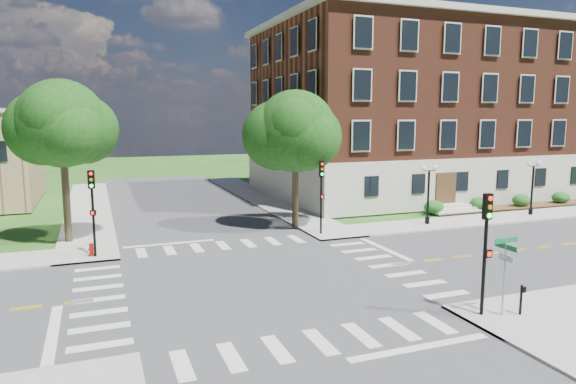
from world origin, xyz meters
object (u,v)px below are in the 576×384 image
object	(u,v)px
street_sign_pole	(505,261)
traffic_signal_se	(486,238)
traffic_signal_nw	(92,202)
fire_hydrant	(91,250)
traffic_signal_ne	(321,188)
twin_lamp_west	(428,191)
twin_lamp_east	(532,184)
push_button_post	(521,298)

from	to	relation	value
street_sign_pole	traffic_signal_se	bearing A→B (deg)	154.20
traffic_signal_nw	fire_hydrant	bearing A→B (deg)	136.14
traffic_signal_ne	street_sign_pole	bearing A→B (deg)	-87.00
traffic_signal_nw	twin_lamp_west	bearing A→B (deg)	2.15
twin_lamp_east	fire_hydrant	distance (m)	32.49
traffic_signal_se	street_sign_pole	xyz separation A→B (m)	(0.69, -0.33, -0.88)
traffic_signal_nw	twin_lamp_east	world-z (taller)	traffic_signal_nw
traffic_signal_nw	fire_hydrant	size ratio (longest dim) A/B	6.40
traffic_signal_se	twin_lamp_west	distance (m)	17.33
traffic_signal_ne	twin_lamp_west	xyz separation A→B (m)	(8.49, 0.16, -0.66)
twin_lamp_west	twin_lamp_east	distance (m)	9.73
twin_lamp_east	push_button_post	bearing A→B (deg)	-136.70
twin_lamp_west	traffic_signal_nw	bearing A→B (deg)	-177.85
fire_hydrant	traffic_signal_se	bearing A→B (deg)	-45.39
fire_hydrant	traffic_signal_ne	bearing A→B (deg)	1.99
traffic_signal_se	fire_hydrant	size ratio (longest dim) A/B	6.40
traffic_signal_ne	twin_lamp_east	bearing A→B (deg)	0.58
traffic_signal_se	push_button_post	size ratio (longest dim) A/B	4.00
traffic_signal_se	push_button_post	world-z (taller)	traffic_signal_se
traffic_signal_ne	twin_lamp_west	bearing A→B (deg)	1.07
traffic_signal_nw	push_button_post	distance (m)	21.62
twin_lamp_east	traffic_signal_se	bearing A→B (deg)	-140.02
traffic_signal_nw	street_sign_pole	size ratio (longest dim) A/B	1.55
traffic_signal_ne	traffic_signal_nw	size ratio (longest dim) A/B	1.00
twin_lamp_west	fire_hydrant	size ratio (longest dim) A/B	5.64
traffic_signal_se	traffic_signal_nw	bearing A→B (deg)	134.59
traffic_signal_se	traffic_signal_nw	distance (m)	20.10
twin_lamp_east	fire_hydrant	bearing A→B (deg)	-178.80
traffic_signal_se	street_sign_pole	distance (m)	1.17
push_button_post	fire_hydrant	xyz separation A→B (m)	(-15.72, 15.05, -0.33)
traffic_signal_nw	fire_hydrant	distance (m)	2.73
street_sign_pole	fire_hydrant	size ratio (longest dim) A/B	4.13
traffic_signal_ne	fire_hydrant	world-z (taller)	traffic_signal_ne
twin_lamp_east	fire_hydrant	size ratio (longest dim) A/B	5.64
traffic_signal_nw	twin_lamp_west	xyz separation A→B (m)	(22.49, 0.84, -0.66)
traffic_signal_se	fire_hydrant	xyz separation A→B (m)	(-14.31, 14.51, -2.72)
street_sign_pole	push_button_post	size ratio (longest dim) A/B	2.58
traffic_signal_ne	traffic_signal_nw	bearing A→B (deg)	-177.20
street_sign_pole	fire_hydrant	bearing A→B (deg)	135.31
twin_lamp_east	push_button_post	distance (m)	23.00
twin_lamp_west	traffic_signal_ne	bearing A→B (deg)	-178.93
push_button_post	traffic_signal_ne	bearing A→B (deg)	95.61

